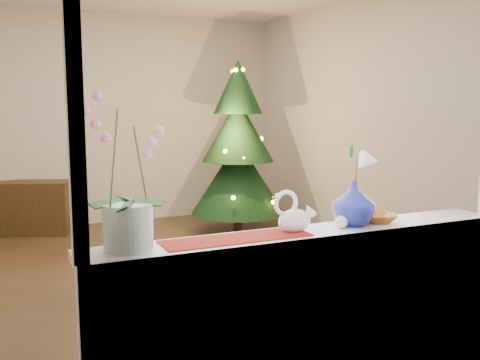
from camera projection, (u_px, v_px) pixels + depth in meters
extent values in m
plane|color=#372616|center=(167.00, 275.00, 4.84)|extent=(5.00, 5.00, 0.00)
cube|color=beige|center=(108.00, 120.00, 6.91)|extent=(4.50, 0.10, 2.70)
cube|color=beige|center=(325.00, 144.00, 2.41)|extent=(4.50, 0.10, 2.70)
cube|color=beige|center=(372.00, 123.00, 5.59)|extent=(0.10, 5.00, 2.70)
cube|color=white|center=(317.00, 332.00, 2.57)|extent=(2.20, 0.08, 0.88)
cube|color=white|center=(308.00, 235.00, 2.58)|extent=(2.20, 0.26, 0.04)
cube|color=maroon|center=(237.00, 238.00, 2.42)|extent=(0.70, 0.20, 0.01)
imported|color=navy|center=(354.00, 200.00, 2.69)|extent=(0.32, 0.32, 0.26)
sphere|color=white|center=(341.00, 222.00, 2.63)|extent=(0.08, 0.08, 0.06)
imported|color=#9A5117|center=(378.00, 219.00, 2.77)|extent=(0.20, 0.20, 0.04)
cube|color=black|center=(35.00, 208.00, 6.41)|extent=(0.94, 0.71, 0.63)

